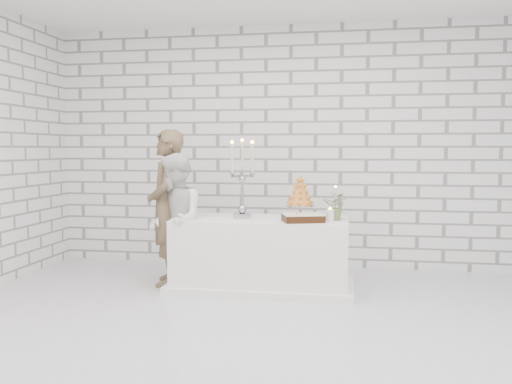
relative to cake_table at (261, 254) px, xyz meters
name	(u,v)px	position (x,y,z in m)	size (l,w,h in m)	color
ground	(258,331)	(0.18, -1.32, -0.38)	(6.00, 5.00, 0.01)	silver
wall_back	(290,147)	(0.18, 1.18, 1.12)	(6.00, 0.01, 3.00)	white
wall_front	(139,142)	(0.18, -3.82, 1.12)	(6.00, 0.01, 3.00)	white
cake_table	(261,254)	(0.00, 0.00, 0.00)	(1.80, 0.80, 0.75)	white
groom	(167,207)	(-1.05, 0.04, 0.47)	(0.61, 0.40, 1.68)	brown
bride	(175,222)	(-0.89, -0.16, 0.34)	(0.70, 0.54, 1.43)	white
candelabra	(242,179)	(-0.20, -0.02, 0.79)	(0.34, 0.34, 0.83)	#9797A1
croquembouche	(300,197)	(0.40, 0.06, 0.60)	(0.29, 0.29, 0.45)	#B15F20
chocolate_cake	(303,218)	(0.45, -0.20, 0.42)	(0.39, 0.28, 0.08)	black
pillar_candle	(330,215)	(0.72, -0.12, 0.44)	(0.08, 0.08, 0.12)	white
extra_taper	(335,203)	(0.76, 0.13, 0.54)	(0.06, 0.06, 0.32)	beige
flowers	(336,206)	(0.77, 0.00, 0.52)	(0.25, 0.22, 0.28)	#3B5F30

